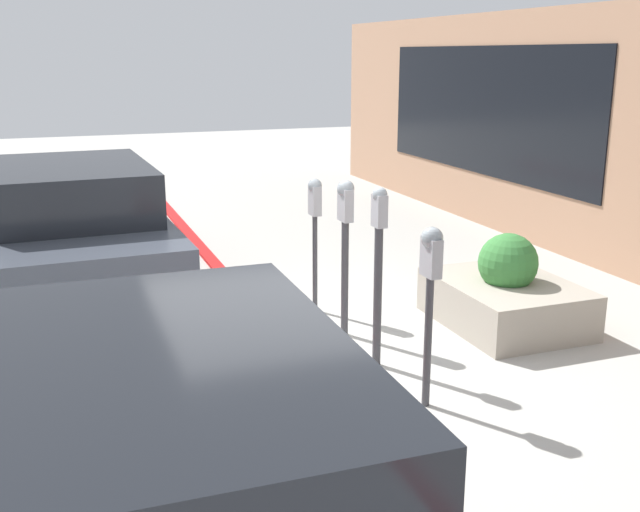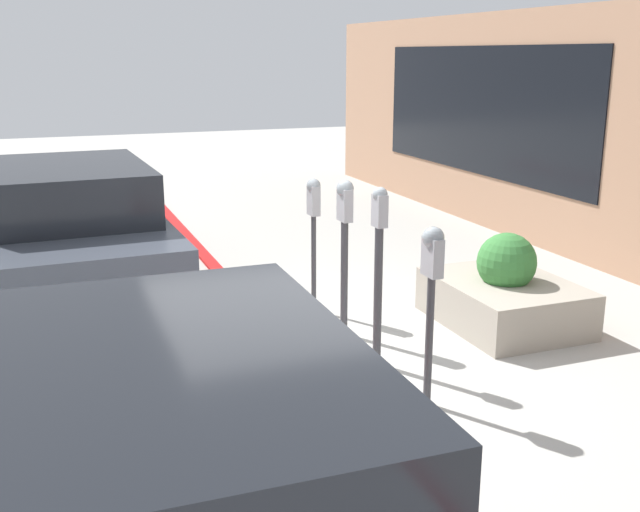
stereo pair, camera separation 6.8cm
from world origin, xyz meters
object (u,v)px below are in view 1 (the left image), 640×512
(parked_car_front, at_px, (163,492))
(parking_meter_fourth, at_px, (315,213))
(parked_car_middle, at_px, (76,223))
(planter_box, at_px, (506,295))
(parking_meter_nearest, at_px, (430,276))
(parking_meter_second, at_px, (378,256))
(parking_meter_middle, at_px, (345,228))

(parked_car_front, bearing_deg, parking_meter_fourth, -27.04)
(parked_car_front, relative_size, parked_car_middle, 0.91)
(planter_box, xyz_separation_m, parked_car_middle, (2.77, 3.91, 0.46))
(parking_meter_nearest, distance_m, parking_meter_second, 0.84)
(planter_box, bearing_deg, parking_meter_second, 106.47)
(parking_meter_nearest, relative_size, parked_car_front, 0.34)
(parking_meter_nearest, relative_size, parking_meter_second, 0.90)
(parking_meter_nearest, height_order, parking_meter_middle, parking_meter_middle)
(parking_meter_second, distance_m, parked_car_front, 3.41)
(parking_meter_second, bearing_deg, parking_meter_fourth, 0.57)
(parking_meter_middle, distance_m, parking_meter_fourth, 0.75)
(parking_meter_middle, bearing_deg, parking_meter_fourth, 2.11)
(planter_box, bearing_deg, parked_car_middle, 54.67)
(parking_meter_second, bearing_deg, planter_box, -73.53)
(parking_meter_second, height_order, planter_box, parking_meter_second)
(planter_box, distance_m, parked_car_front, 4.94)
(parking_meter_fourth, bearing_deg, parking_meter_nearest, -178.73)
(parking_meter_nearest, distance_m, planter_box, 2.18)
(parking_meter_nearest, distance_m, parked_car_front, 2.87)
(parking_meter_second, relative_size, parking_meter_middle, 1.04)
(parked_car_front, height_order, parked_car_middle, parked_car_front)
(parking_meter_middle, relative_size, parked_car_front, 0.37)
(parked_car_front, bearing_deg, parking_meter_nearest, -50.82)
(parking_meter_middle, bearing_deg, parking_meter_second, 179.07)
(parking_meter_nearest, height_order, planter_box, parking_meter_nearest)
(parking_meter_nearest, bearing_deg, parked_car_front, 128.26)
(parking_meter_nearest, distance_m, parking_meter_fourth, 2.36)
(parking_meter_second, height_order, parking_meter_middle, parking_meter_second)
(parking_meter_nearest, height_order, parking_meter_second, parking_meter_second)
(parking_meter_nearest, height_order, parked_car_middle, parked_car_middle)
(parking_meter_second, height_order, parking_meter_fourth, parking_meter_second)
(parking_meter_fourth, bearing_deg, parked_car_front, 152.04)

